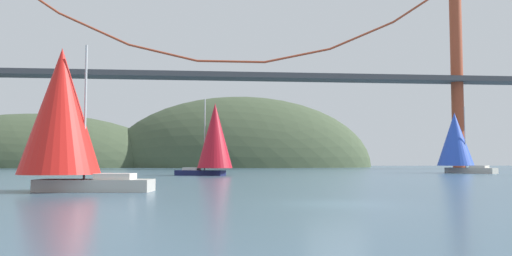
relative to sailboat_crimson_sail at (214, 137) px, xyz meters
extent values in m
plane|color=#426075|center=(4.55, -44.05, -4.86)|extent=(360.00, 360.00, 0.00)
ellipsoid|color=#425138|center=(-50.45, 90.95, -4.86)|extent=(79.24, 44.00, 31.43)
ellipsoid|color=#425138|center=(9.55, 90.95, -4.86)|extent=(79.90, 44.00, 42.78)
cylinder|color=#A34228|center=(58.39, 50.95, 17.62)|extent=(2.80, 2.80, 44.96)
cube|color=#47474C|center=(4.55, 50.95, 16.30)|extent=(143.70, 6.00, 1.20)
cylinder|color=#A34228|center=(-26.22, 50.95, 26.51)|extent=(15.59, 0.50, 7.25)
cylinder|color=#A34228|center=(-10.84, 50.95, 21.42)|extent=(15.49, 0.50, 3.88)
cylinder|color=#A34228|center=(4.55, 50.95, 19.72)|extent=(15.39, 0.50, 0.50)
cylinder|color=#A34228|center=(19.93, 50.95, 21.42)|extent=(15.49, 0.50, 3.88)
cylinder|color=#A34228|center=(35.32, 50.95, 26.51)|extent=(15.59, 0.50, 7.25)
cylinder|color=#A34228|center=(50.70, 50.95, 35.00)|extent=(15.66, 0.50, 10.60)
cube|color=#191E4C|center=(-1.78, 0.88, -4.54)|extent=(6.61, 4.42, 0.65)
cube|color=beige|center=(-2.83, 1.41, -4.03)|extent=(2.45, 2.08, 0.36)
cylinder|color=#B2B2B7|center=(-1.19, 0.59, 0.37)|extent=(0.14, 0.14, 9.15)
cone|color=#B21423|center=(0.10, -0.05, 0.22)|extent=(6.00, 6.00, 8.26)
cube|color=#B7B2A8|center=(-7.64, -33.81, -4.50)|extent=(7.07, 3.04, 0.73)
cube|color=beige|center=(-6.42, -33.97, -3.95)|extent=(2.38, 1.92, 0.36)
cylinder|color=#B2B2B7|center=(-8.32, -33.72, -0.03)|extent=(0.14, 0.14, 8.20)
cone|color=red|center=(-9.81, -33.53, 0.03)|extent=(5.45, 5.45, 7.71)
cube|color=#B7B2A8|center=(38.52, 8.38, -4.45)|extent=(5.70, 7.25, 0.83)
cube|color=beige|center=(39.27, 7.26, -3.86)|extent=(2.50, 2.77, 0.36)
cylinder|color=#B2B2B7|center=(38.11, 9.00, 0.59)|extent=(0.14, 0.14, 9.25)
cone|color=blue|center=(37.19, 10.37, 0.35)|extent=(7.52, 7.52, 8.17)
camera|label=1|loc=(-0.97, -65.77, -3.04)|focal=36.22mm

